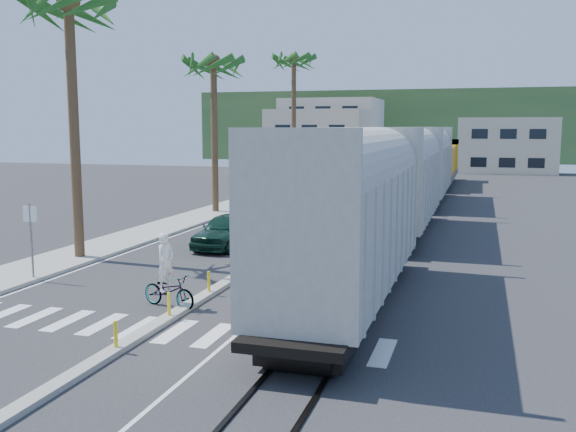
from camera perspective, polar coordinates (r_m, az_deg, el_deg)
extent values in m
plane|color=#28282B|center=(21.09, -9.25, -8.32)|extent=(140.00, 140.00, 0.00)
cube|color=gray|center=(46.92, -5.23, 0.82)|extent=(3.00, 90.00, 0.15)
cube|color=black|center=(46.76, 10.88, 0.63)|extent=(0.12, 100.00, 0.06)
cube|color=black|center=(46.64, 12.64, 0.56)|extent=(0.12, 100.00, 0.06)
cube|color=gray|center=(39.62, 3.50, -0.48)|extent=(0.45, 60.00, 0.15)
cylinder|color=yellow|center=(17.60, -15.08, -10.09)|extent=(0.10, 0.10, 0.70)
cylinder|color=yellow|center=(20.09, -10.54, -7.69)|extent=(0.10, 0.10, 0.70)
cylinder|color=yellow|center=(22.71, -7.06, -5.79)|extent=(0.10, 0.10, 0.70)
cylinder|color=yellow|center=(25.41, -4.32, -4.27)|extent=(0.10, 0.10, 0.70)
cylinder|color=yellow|center=(28.17, -2.13, -3.05)|extent=(0.10, 0.10, 0.70)
cylinder|color=yellow|center=(30.98, -0.33, -2.03)|extent=(0.10, 0.10, 0.70)
cylinder|color=yellow|center=(33.81, 1.17, -1.19)|extent=(0.10, 0.10, 0.70)
cylinder|color=yellow|center=(36.68, 2.43, -0.48)|extent=(0.10, 0.10, 0.70)
cylinder|color=yellow|center=(39.56, 3.51, 0.13)|extent=(0.10, 0.10, 0.70)
cylinder|color=yellow|center=(42.46, 4.44, 0.66)|extent=(0.10, 0.10, 0.70)
cylinder|color=yellow|center=(45.38, 5.25, 1.12)|extent=(0.10, 0.10, 0.70)
cylinder|color=yellow|center=(48.30, 5.96, 1.52)|extent=(0.10, 0.10, 0.70)
cylinder|color=yellow|center=(51.24, 6.60, 1.88)|extent=(0.10, 0.10, 0.70)
cylinder|color=yellow|center=(54.18, 7.16, 2.20)|extent=(0.10, 0.10, 0.70)
cylinder|color=yellow|center=(57.12, 7.67, 2.48)|extent=(0.10, 0.10, 0.70)
cylinder|color=yellow|center=(60.07, 8.12, 2.74)|extent=(0.10, 0.10, 0.70)
cube|color=silver|center=(19.39, -11.87, -9.83)|extent=(14.00, 2.20, 0.01)
cube|color=silver|center=(46.32, -3.28, 0.66)|extent=(0.12, 90.00, 0.01)
cube|color=silver|center=(44.03, 8.17, 0.21)|extent=(0.12, 90.00, 0.01)
cube|color=#A3A295|center=(20.64, 5.47, -0.92)|extent=(3.00, 12.88, 3.40)
cylinder|color=#A3A295|center=(20.45, 5.54, 3.79)|extent=(2.90, 12.58, 2.90)
cube|color=black|center=(21.09, 5.39, -6.83)|extent=(2.60, 12.88, 1.00)
cube|color=#A3A295|center=(35.38, 10.27, 2.68)|extent=(3.00, 12.88, 3.40)
cylinder|color=#A3A295|center=(35.26, 10.33, 5.43)|extent=(2.90, 12.58, 2.90)
cube|color=black|center=(35.64, 10.18, -0.84)|extent=(2.60, 12.88, 1.00)
cube|color=#A3A295|center=(50.27, 12.24, 4.15)|extent=(3.00, 12.88, 3.40)
cylinder|color=#A3A295|center=(50.19, 12.30, 6.09)|extent=(2.90, 12.58, 2.90)
cube|color=black|center=(50.45, 12.16, 1.66)|extent=(2.60, 12.88, 1.00)
cube|color=#4C4C4F|center=(66.30, 13.32, 3.56)|extent=(3.00, 17.00, 0.50)
cube|color=gold|center=(65.21, 13.31, 4.86)|extent=(2.70, 12.24, 2.60)
cube|color=gold|center=(71.96, 13.65, 5.36)|extent=(3.00, 3.74, 3.20)
cube|color=black|center=(66.35, 13.30, 3.05)|extent=(2.60, 13.60, 0.90)
cylinder|color=brown|center=(29.53, -18.45, 6.83)|extent=(0.44, 0.44, 11.00)
sphere|color=#1F5A1C|center=(29.99, -18.95, 17.67)|extent=(3.20, 3.20, 3.20)
cylinder|color=brown|center=(43.72, -6.55, 6.76)|extent=(0.44, 0.44, 10.00)
sphere|color=#1F5A1C|center=(43.92, -6.66, 13.49)|extent=(3.20, 3.20, 3.20)
cylinder|color=brown|center=(60.58, 0.51, 8.07)|extent=(0.44, 0.44, 12.00)
sphere|color=#1F5A1C|center=(60.91, 0.52, 13.86)|extent=(3.20, 3.20, 3.20)
cylinder|color=slate|center=(26.27, -21.84, -2.20)|extent=(0.08, 0.08, 3.00)
cube|color=silver|center=(26.11, -21.96, 0.18)|extent=(0.60, 0.04, 0.60)
cube|color=beige|center=(82.63, 2.80, 6.64)|extent=(12.00, 10.00, 8.00)
cube|color=beige|center=(98.64, 3.93, 7.42)|extent=(14.00, 12.00, 10.00)
cube|color=beige|center=(88.24, 18.84, 5.98)|extent=(12.00, 10.00, 7.00)
cube|color=#385628|center=(118.50, 12.55, 7.82)|extent=(80.00, 20.00, 12.00)
imported|color=#0F2E22|center=(31.48, -5.46, -1.28)|extent=(2.52, 5.14, 1.68)
imported|color=black|center=(38.44, -2.15, 0.22)|extent=(2.16, 4.50, 1.41)
imported|color=black|center=(42.47, -1.14, 0.87)|extent=(2.34, 4.60, 1.27)
imported|color=#97999B|center=(48.68, 1.75, 1.78)|extent=(2.27, 4.69, 1.29)
imported|color=#9EA0A5|center=(21.42, -10.52, -6.56)|extent=(1.81, 2.48, 1.10)
imported|color=silver|center=(21.25, -10.83, -4.03)|extent=(0.94, 0.82, 1.92)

